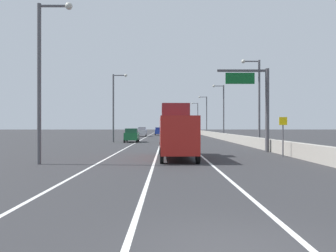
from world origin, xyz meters
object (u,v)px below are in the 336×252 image
overhead_sign_gantry (259,99)px  car_blue_3 (158,131)px  lamp_post_right_fifth (197,116)px  box_truck (177,133)px  lamp_post_right_fourth (206,113)px  lamp_post_left_mid (115,103)px  lamp_post_right_second (257,96)px  car_green_1 (132,135)px  lamp_post_right_third (222,108)px  car_silver_2 (142,132)px  car_red_4 (169,131)px  speed_advisory_sign (283,134)px  lamp_post_left_near (43,71)px  car_white_0 (173,135)px

overhead_sign_gantry → car_blue_3: (-10.33, 56.34, -3.74)m
lamp_post_right_fifth → box_truck: size_ratio=1.16×
lamp_post_right_fourth → lamp_post_left_mid: size_ratio=1.00×
overhead_sign_gantry → box_truck: (-7.59, -5.80, -2.88)m
lamp_post_right_second → car_green_1: lamp_post_right_second is taller
lamp_post_right_third → car_silver_2: (-15.56, 14.02, -4.62)m
car_blue_3 → overhead_sign_gantry: bearing=-79.6°
lamp_post_right_fourth → car_blue_3: (-11.87, 1.42, -4.67)m
lamp_post_right_fifth → lamp_post_right_second: bearing=-89.7°
overhead_sign_gantry → lamp_post_right_third: bearing=86.6°
lamp_post_left_mid → car_red_4: bearing=79.7°
speed_advisory_sign → lamp_post_left_mid: lamp_post_left_mid is taller
lamp_post_right_fifth → box_truck: bearing=-96.2°
lamp_post_left_near → car_green_1: lamp_post_left_near is taller
speed_advisory_sign → car_silver_2: (-14.16, 50.36, -0.72)m
lamp_post_right_third → car_silver_2: size_ratio=2.18×
lamp_post_right_fourth → car_red_4: (-9.10, 8.32, -4.62)m
overhead_sign_gantry → lamp_post_left_mid: lamp_post_left_mid is taller
car_green_1 → box_truck: (5.75, -24.44, 0.87)m
car_white_0 → car_silver_2: size_ratio=0.96×
lamp_post_right_second → lamp_post_left_near: same height
overhead_sign_gantry → car_red_4: size_ratio=1.62×
lamp_post_right_second → box_truck: (-9.46, -13.56, -3.81)m
lamp_post_left_mid → car_silver_2: bearing=85.8°
lamp_post_left_near → car_red_4: size_ratio=2.12×
car_white_0 → car_red_4: 46.05m
lamp_post_right_fourth → box_truck: bearing=-98.5°
lamp_post_right_second → lamp_post_left_near: bearing=-135.1°
overhead_sign_gantry → car_red_4: bearing=96.8°
lamp_post_right_second → overhead_sign_gantry: bearing=-103.6°
box_truck → lamp_post_left_near: bearing=-153.9°
lamp_post_left_near → car_red_4: (8.23, 73.07, -4.62)m
car_blue_3 → car_red_4: (2.76, 6.90, 0.05)m
lamp_post_right_third → car_red_4: size_ratio=2.12×
lamp_post_right_fourth → lamp_post_right_fifth: size_ratio=1.00×
lamp_post_left_mid → overhead_sign_gantry: bearing=-49.6°
lamp_post_right_second → lamp_post_right_fifth: size_ratio=1.00×
lamp_post_right_second → car_blue_3: size_ratio=2.07×
lamp_post_right_fifth → car_red_4: bearing=-120.7°
car_blue_3 → lamp_post_left_mid: bearing=-98.1°
lamp_post_right_third → lamp_post_right_fourth: 23.59m
lamp_post_right_fifth → lamp_post_right_fourth: bearing=-89.9°
speed_advisory_sign → lamp_post_right_third: bearing=87.8°
car_silver_2 → car_red_4: (6.16, 17.88, -0.00)m
overhead_sign_gantry → lamp_post_right_fifth: (1.50, 78.51, 0.94)m
lamp_post_left_mid → box_truck: size_ratio=1.16×
car_silver_2 → lamp_post_right_fifth: bearing=65.3°
car_green_1 → car_blue_3: car_blue_3 is taller
lamp_post_left_near → car_blue_3: size_ratio=2.07×
lamp_post_right_third → lamp_post_right_fifth: bearing=90.4°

